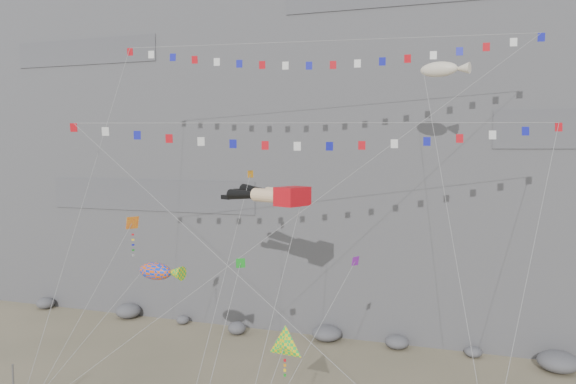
# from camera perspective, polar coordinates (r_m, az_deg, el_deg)

# --- Properties ---
(cliff) EXTENTS (80.00, 28.00, 50.00)m
(cliff) POSITION_cam_1_polar(r_m,az_deg,el_deg) (62.51, 7.66, 12.22)
(cliff) COLOR slate
(cliff) RESTS_ON ground
(talus_boulders) EXTENTS (60.00, 3.00, 1.20)m
(talus_boulders) POSITION_cam_1_polar(r_m,az_deg,el_deg) (49.93, 3.96, -14.15)
(talus_boulders) COLOR slate
(talus_boulders) RESTS_ON ground
(legs_kite) EXTENTS (6.93, 16.02, 18.61)m
(legs_kite) POSITION_cam_1_polar(r_m,az_deg,el_deg) (37.20, -1.73, -0.30)
(legs_kite) COLOR red
(legs_kite) RESTS_ON ground
(flag_banner_upper) EXTENTS (29.60, 15.03, 31.24)m
(flag_banner_upper) POSITION_cam_1_polar(r_m,az_deg,el_deg) (40.50, 3.34, 15.02)
(flag_banner_upper) COLOR red
(flag_banner_upper) RESTS_ON ground
(flag_banner_lower) EXTENTS (29.33, 12.27, 22.25)m
(flag_banner_lower) POSITION_cam_1_polar(r_m,az_deg,el_deg) (35.71, 2.62, 6.99)
(flag_banner_lower) COLOR red
(flag_banner_lower) RESTS_ON ground
(harlequin_kite) EXTENTS (4.93, 7.03, 13.79)m
(harlequin_kite) POSITION_cam_1_polar(r_m,az_deg,el_deg) (37.49, -15.57, -3.11)
(harlequin_kite) COLOR red
(harlequin_kite) RESTS_ON ground
(fish_windsock) EXTENTS (8.43, 6.39, 12.24)m
(fish_windsock) POSITION_cam_1_polar(r_m,az_deg,el_deg) (36.65, -13.35, -7.85)
(fish_windsock) COLOR #F8580C
(fish_windsock) RESTS_ON ground
(delta_kite) EXTENTS (2.21, 8.07, 9.77)m
(delta_kite) POSITION_cam_1_polar(r_m,az_deg,el_deg) (30.88, -0.36, -15.39)
(delta_kite) COLOR yellow
(delta_kite) RESTS_ON ground
(blimp_windsock) EXTENTS (5.86, 12.65, 24.92)m
(blimp_windsock) POSITION_cam_1_polar(r_m,az_deg,el_deg) (39.49, 15.08, 11.85)
(blimp_windsock) COLOR #F3E5C8
(blimp_windsock) RESTS_ON ground
(small_kite_a) EXTENTS (1.67, 13.60, 19.64)m
(small_kite_a) POSITION_cam_1_polar(r_m,az_deg,el_deg) (39.08, -3.96, 1.35)
(small_kite_a) COLOR orange
(small_kite_a) RESTS_ON ground
(small_kite_b) EXTENTS (4.90, 8.92, 13.46)m
(small_kite_b) POSITION_cam_1_polar(r_m,az_deg,el_deg) (33.92, 6.74, -7.21)
(small_kite_b) COLOR purple
(small_kite_b) RESTS_ON ground
(small_kite_c) EXTENTS (1.75, 10.55, 13.80)m
(small_kite_c) POSITION_cam_1_polar(r_m,az_deg,el_deg) (34.01, -4.90, -7.45)
(small_kite_c) COLOR #16931E
(small_kite_c) RESTS_ON ground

